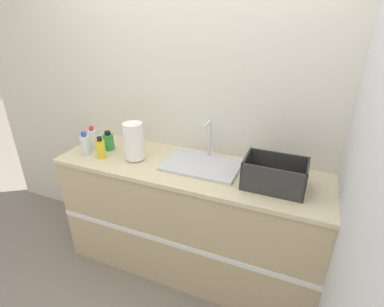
# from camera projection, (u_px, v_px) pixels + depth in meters

# --- Properties ---
(ground_plane) EXTENTS (12.00, 12.00, 0.00)m
(ground_plane) POSITION_uv_depth(u_px,v_px,m) (175.00, 289.00, 2.26)
(ground_plane) COLOR slate
(wall_back) EXTENTS (4.32, 0.06, 2.60)m
(wall_back) POSITION_uv_depth(u_px,v_px,m) (206.00, 102.00, 2.19)
(wall_back) COLOR beige
(wall_back) RESTS_ON ground_plane
(wall_right) EXTENTS (0.06, 2.56, 2.60)m
(wall_right) POSITION_uv_depth(u_px,v_px,m) (360.00, 137.00, 1.59)
(wall_right) COLOR silver
(wall_right) RESTS_ON ground_plane
(counter_cabinet) EXTENTS (1.94, 0.58, 0.92)m
(counter_cabinet) POSITION_uv_depth(u_px,v_px,m) (190.00, 219.00, 2.30)
(counter_cabinet) COLOR tan
(counter_cabinet) RESTS_ON ground_plane
(sink) EXTENTS (0.52, 0.35, 0.29)m
(sink) POSITION_uv_depth(u_px,v_px,m) (202.00, 163.00, 2.10)
(sink) COLOR silver
(sink) RESTS_ON counter_cabinet
(paper_towel_roll) EXTENTS (0.14, 0.14, 0.28)m
(paper_towel_roll) POSITION_uv_depth(u_px,v_px,m) (134.00, 142.00, 2.14)
(paper_towel_roll) COLOR #4C4C51
(paper_towel_roll) RESTS_ON counter_cabinet
(dish_rack) EXTENTS (0.37, 0.24, 0.18)m
(dish_rack) POSITION_uv_depth(u_px,v_px,m) (274.00, 177.00, 1.83)
(dish_rack) COLOR #2D2D2D
(dish_rack) RESTS_ON counter_cabinet
(bottle_white_spray) EXTENTS (0.06, 0.06, 0.19)m
(bottle_white_spray) POSITION_uv_depth(u_px,v_px,m) (93.00, 139.00, 2.33)
(bottle_white_spray) COLOR white
(bottle_white_spray) RESTS_ON counter_cabinet
(bottle_yellow) EXTENTS (0.07, 0.07, 0.17)m
(bottle_yellow) POSITION_uv_depth(u_px,v_px,m) (101.00, 149.00, 2.19)
(bottle_yellow) COLOR yellow
(bottle_yellow) RESTS_ON counter_cabinet
(bottle_green) EXTENTS (0.08, 0.08, 0.15)m
(bottle_green) POSITION_uv_depth(u_px,v_px,m) (109.00, 141.00, 2.33)
(bottle_green) COLOR #2D8C3D
(bottle_green) RESTS_ON counter_cabinet
(bottle_clear) EXTENTS (0.07, 0.07, 0.18)m
(bottle_clear) POSITION_uv_depth(u_px,v_px,m) (85.00, 145.00, 2.24)
(bottle_clear) COLOR silver
(bottle_clear) RESTS_ON counter_cabinet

